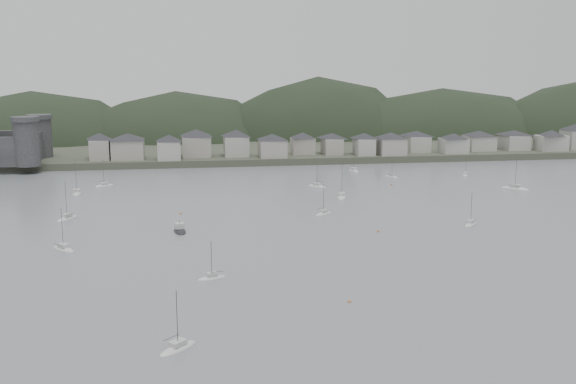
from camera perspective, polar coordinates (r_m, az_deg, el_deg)
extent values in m
plane|color=slate|center=(127.18, 5.58, -8.72)|extent=(900.00, 900.00, 0.00)
cube|color=#383D2D|center=(414.12, -4.99, 4.83)|extent=(900.00, 250.00, 3.00)
ellipsoid|color=black|center=(399.30, -20.77, 2.30)|extent=(138.98, 92.48, 81.13)
ellipsoid|color=black|center=(392.24, -9.42, 2.73)|extent=(132.08, 90.41, 79.74)
ellipsoid|color=black|center=(401.18, 2.53, 2.64)|extent=(133.88, 88.37, 101.41)
ellipsoid|color=black|center=(418.17, 12.84, 3.03)|extent=(165.81, 81.78, 82.55)
cylinder|color=#2F2F31|center=(289.89, -21.42, 3.84)|extent=(10.00, 10.00, 18.00)
cylinder|color=#2F2F31|center=(317.24, -20.38, 4.33)|extent=(10.00, 10.00, 17.00)
cube|color=#2F2F31|center=(303.83, -20.84, 3.58)|extent=(3.50, 30.00, 12.00)
cube|color=#A5A197|center=(301.76, -15.71, 3.51)|extent=(8.34, 12.91, 8.59)
pyramid|color=#252429|center=(301.15, -15.77, 4.60)|extent=(15.78, 15.78, 3.01)
cube|color=#A5A197|center=(300.07, -13.51, 3.55)|extent=(13.68, 13.35, 8.36)
pyramid|color=#252429|center=(299.47, -13.55, 4.62)|extent=(20.07, 20.07, 2.93)
cube|color=#B2B0A7|center=(294.05, -10.12, 3.51)|extent=(9.78, 10.20, 8.08)
pyramid|color=#252429|center=(293.46, -10.15, 4.57)|extent=(14.83, 14.83, 2.83)
cube|color=#A5A197|center=(303.64, -7.82, 3.89)|extent=(12.59, 13.33, 9.09)
pyramid|color=#252429|center=(303.01, -7.85, 5.04)|extent=(19.24, 19.24, 3.18)
cube|color=#B2B0A7|center=(303.11, -4.45, 3.92)|extent=(10.74, 12.17, 8.87)
pyramid|color=#252429|center=(302.49, -4.46, 5.05)|extent=(17.01, 17.01, 3.10)
cube|color=#A5A197|center=(298.44, -1.33, 3.73)|extent=(11.63, 12.09, 7.69)
pyramid|color=#252429|center=(297.88, -1.34, 4.72)|extent=(17.61, 17.61, 2.69)
cube|color=#A5A197|center=(309.43, 1.26, 3.95)|extent=(10.37, 9.35, 7.44)
pyramid|color=#252429|center=(308.90, 1.26, 4.87)|extent=(14.65, 14.65, 2.60)
cube|color=#A5A197|center=(309.85, 3.78, 3.92)|extent=(8.24, 12.20, 7.22)
pyramid|color=#252429|center=(309.34, 3.79, 4.81)|extent=(15.17, 15.17, 2.53)
cube|color=#B2B0A7|center=(308.26, 6.52, 3.86)|extent=(8.06, 10.91, 7.46)
pyramid|color=#252429|center=(307.73, 6.54, 4.79)|extent=(14.08, 14.08, 2.61)
cube|color=#A5A197|center=(310.42, 8.79, 3.87)|extent=(11.73, 11.78, 7.66)
pyramid|color=#252429|center=(309.88, 8.81, 4.82)|extent=(17.46, 17.46, 2.68)
cube|color=#B2B0A7|center=(324.87, 10.91, 4.06)|extent=(10.19, 13.02, 7.33)
pyramid|color=#252429|center=(324.38, 10.94, 4.93)|extent=(17.23, 17.23, 2.57)
cube|color=#B2B0A7|center=(322.25, 13.94, 3.85)|extent=(11.70, 9.81, 6.88)
pyramid|color=#252429|center=(321.78, 13.98, 4.67)|extent=(15.97, 15.97, 2.41)
cube|color=#B2B0A7|center=(337.18, 15.99, 4.05)|extent=(12.83, 12.48, 7.00)
pyramid|color=#252429|center=(336.72, 16.03, 4.84)|extent=(18.79, 18.79, 2.45)
cube|color=#B2B0A7|center=(345.86, 18.71, 4.05)|extent=(11.07, 13.50, 6.97)
pyramid|color=#252429|center=(345.41, 18.75, 4.82)|extent=(18.25, 18.25, 2.44)
cube|color=#B2B0A7|center=(346.68, 21.54, 3.91)|extent=(13.75, 9.12, 7.34)
pyramid|color=#252429|center=(346.21, 21.60, 4.73)|extent=(16.97, 16.97, 2.57)
cube|color=#B2B0A7|center=(360.75, 23.36, 4.15)|extent=(11.37, 11.57, 9.05)
ellipsoid|color=silver|center=(248.32, 18.81, 0.23)|extent=(9.37, 9.39, 2.01)
cube|color=#B7B7B2|center=(248.11, 18.83, 0.52)|extent=(4.05, 4.05, 0.70)
cylinder|color=#3F3F42|center=(247.33, 18.90, 1.69)|extent=(0.12, 0.12, 12.56)
cylinder|color=#3F3F42|center=(246.31, 18.72, 0.59)|extent=(3.26, 3.27, 0.10)
ellipsoid|color=silver|center=(104.72, -9.37, -13.11)|extent=(6.85, 6.74, 1.46)
cube|color=#B7B7B2|center=(104.32, -9.39, -12.59)|extent=(2.94, 2.92, 0.70)
cylinder|color=#3F3F42|center=(102.95, -9.45, -10.71)|extent=(0.12, 0.12, 9.10)
cylinder|color=#3F3F42|center=(104.96, -9.93, -12.13)|extent=(2.42, 2.35, 0.10)
ellipsoid|color=silver|center=(278.58, 5.64, 1.79)|extent=(4.00, 8.45, 1.62)
cube|color=#B7B7B2|center=(278.41, 5.65, 2.02)|extent=(2.26, 3.11, 0.70)
cylinder|color=#3F3F42|center=(277.85, 5.66, 2.86)|extent=(0.12, 0.12, 10.14)
cylinder|color=#3F3F42|center=(279.77, 5.62, 2.18)|extent=(0.75, 3.61, 0.10)
ellipsoid|color=silver|center=(240.27, 2.50, 0.45)|extent=(7.14, 7.49, 1.57)
cube|color=#B7B7B2|center=(240.08, 2.50, 0.71)|extent=(3.13, 3.19, 0.70)
cylinder|color=#3F3F42|center=(239.45, 2.50, 1.65)|extent=(0.12, 0.12, 9.81)
cylinder|color=#3F3F42|center=(241.19, 2.67, 0.89)|extent=(2.45, 2.68, 0.10)
ellipsoid|color=silver|center=(136.61, -6.52, -7.36)|extent=(6.44, 3.77, 1.23)
cube|color=#B7B7B2|center=(136.34, -6.53, -6.99)|extent=(2.46, 1.95, 0.70)
cylinder|color=#3F3F42|center=(135.45, -6.56, -5.75)|extent=(0.12, 0.12, 7.67)
cylinder|color=#3F3F42|center=(135.90, -6.08, -6.80)|extent=(2.65, 0.95, 0.10)
ellipsoid|color=silver|center=(250.33, -15.42, 0.49)|extent=(7.45, 6.52, 1.51)
cube|color=#B7B7B2|center=(250.15, -15.43, 0.73)|extent=(3.10, 2.93, 0.70)
cylinder|color=#3F3F42|center=(249.56, -15.48, 1.59)|extent=(0.12, 0.12, 9.43)
cylinder|color=#3F3F42|center=(251.00, -15.66, 0.87)|extent=(2.75, 2.15, 0.10)
ellipsoid|color=silver|center=(188.16, 15.32, -2.71)|extent=(6.35, 6.72, 1.40)
cube|color=#B7B7B2|center=(187.95, 15.33, -2.42)|extent=(2.79, 2.86, 0.70)
cylinder|color=#3F3F42|center=(187.22, 15.39, -1.36)|extent=(0.12, 0.12, 8.77)
cylinder|color=#3F3F42|center=(187.35, 15.70, -2.30)|extent=(2.18, 2.42, 0.10)
ellipsoid|color=silver|center=(195.01, 3.05, -1.90)|extent=(6.62, 6.03, 1.36)
cube|color=#B7B7B2|center=(194.80, 3.05, -1.61)|extent=(2.79, 2.67, 0.70)
cylinder|color=#3F3F42|center=(194.12, 3.06, -0.63)|extent=(0.12, 0.12, 8.50)
cylinder|color=#3F3F42|center=(195.24, 2.73, -1.42)|extent=(2.42, 2.04, 0.10)
ellipsoid|color=silver|center=(165.31, -18.62, -4.70)|extent=(7.15, 7.66, 1.59)
cube|color=#B7B7B2|center=(165.04, -18.64, -4.33)|extent=(3.15, 3.25, 0.70)
cylinder|color=#3F3F42|center=(164.10, -18.72, -2.97)|extent=(0.12, 0.12, 9.94)
cylinder|color=#3F3F42|center=(164.03, -19.04, -4.24)|extent=(2.43, 2.76, 0.10)
ellipsoid|color=silver|center=(220.74, 4.61, -0.46)|extent=(5.60, 9.79, 1.86)
cube|color=#B7B7B2|center=(220.51, 4.61, -0.15)|extent=(2.92, 3.72, 0.70)
cylinder|color=#3F3F42|center=(219.69, 4.63, 1.07)|extent=(0.12, 0.12, 11.65)
cylinder|color=#3F3F42|center=(221.82, 4.39, 0.06)|extent=(1.33, 4.04, 0.10)
ellipsoid|color=silver|center=(275.17, 14.92, 1.38)|extent=(5.17, 6.48, 1.28)
cube|color=#B7B7B2|center=(275.03, 14.93, 1.58)|extent=(2.39, 2.64, 0.70)
cylinder|color=#3F3F42|center=(274.57, 14.96, 2.24)|extent=(0.12, 0.12, 7.99)
cylinder|color=#3F3F42|center=(275.56, 14.73, 1.72)|extent=(1.64, 2.47, 0.10)
ellipsoid|color=silver|center=(264.73, 8.84, 1.27)|extent=(4.95, 6.68, 1.30)
cube|color=#B7B7B2|center=(264.59, 8.85, 1.47)|extent=(2.35, 2.68, 0.70)
cylinder|color=#3F3F42|center=(264.11, 8.87, 2.17)|extent=(0.12, 0.12, 8.10)
cylinder|color=#3F3F42|center=(263.37, 8.81, 1.55)|extent=(1.50, 2.60, 0.10)
ellipsoid|color=silver|center=(198.40, -18.34, -2.21)|extent=(6.39, 8.72, 1.69)
cube|color=#B7B7B2|center=(198.16, -18.36, -1.88)|extent=(3.04, 3.48, 0.70)
cylinder|color=#3F3F42|center=(197.33, -18.43, -0.67)|extent=(0.12, 0.12, 10.56)
cylinder|color=#3F3F42|center=(196.64, -18.22, -1.80)|extent=(1.89, 3.39, 0.10)
ellipsoid|color=silver|center=(237.52, -17.58, -0.14)|extent=(3.72, 9.66, 1.89)
cube|color=#B7B7B2|center=(237.31, -17.60, 0.15)|extent=(2.32, 3.46, 0.70)
cylinder|color=#3F3F42|center=(236.53, -17.66, 1.30)|extent=(0.12, 0.12, 11.82)
cylinder|color=#3F3F42|center=(235.58, -17.70, 0.21)|extent=(0.41, 4.25, 0.10)
ellipsoid|color=black|center=(176.32, -9.23, -3.35)|extent=(3.99, 8.47, 1.79)
cube|color=#B7B7B2|center=(175.96, -9.24, -2.86)|extent=(2.59, 2.73, 1.40)
cylinder|color=#3F3F42|center=(175.75, -9.25, -2.57)|extent=(0.10, 0.10, 1.20)
sphere|color=#CB7743|center=(123.27, 5.28, -9.28)|extent=(0.70, 0.70, 0.70)
sphere|color=#CB7743|center=(175.57, 7.71, -3.33)|extent=(0.70, 0.70, 0.70)
sphere|color=#CB7743|center=(247.19, 8.86, 0.64)|extent=(0.70, 0.70, 0.70)
sphere|color=#CB7743|center=(197.85, -9.15, -1.81)|extent=(0.70, 0.70, 0.70)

